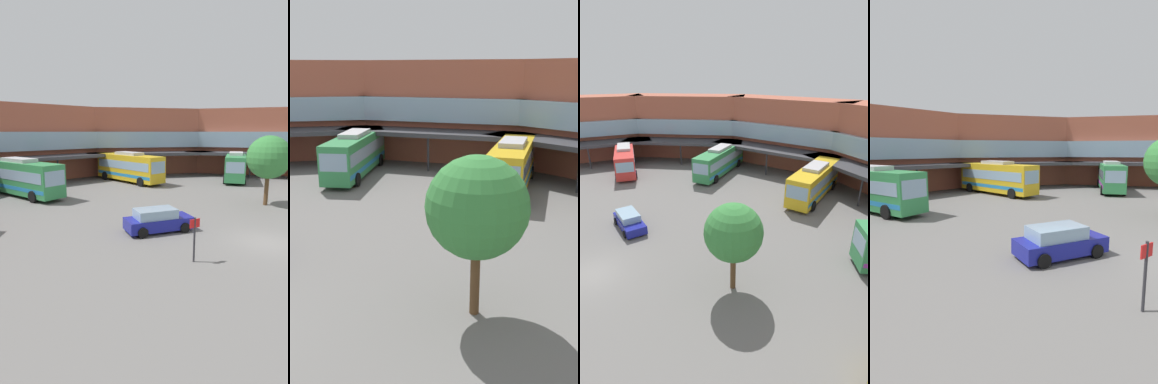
% 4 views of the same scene
% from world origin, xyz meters
% --- Properties ---
extents(station_building, '(74.40, 38.48, 9.84)m').
position_xyz_m(station_building, '(0.00, 21.70, 4.94)').
color(station_building, '#AD5942').
rests_on(station_building, ground).
extents(bus_2, '(7.09, 11.39, 3.82)m').
position_xyz_m(bus_2, '(-11.37, 21.19, 1.93)').
color(bus_2, '#338C4C').
rests_on(bus_2, ground).
extents(bus_3, '(5.22, 10.86, 3.86)m').
position_xyz_m(bus_3, '(2.05, 23.96, 1.95)').
color(bus_3, gold).
rests_on(bus_3, ground).
extents(plaza_tree, '(3.75, 3.75, 6.12)m').
position_xyz_m(plaza_tree, '(7.50, 6.77, 4.23)').
color(plaza_tree, brown).
rests_on(plaza_tree, ground).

